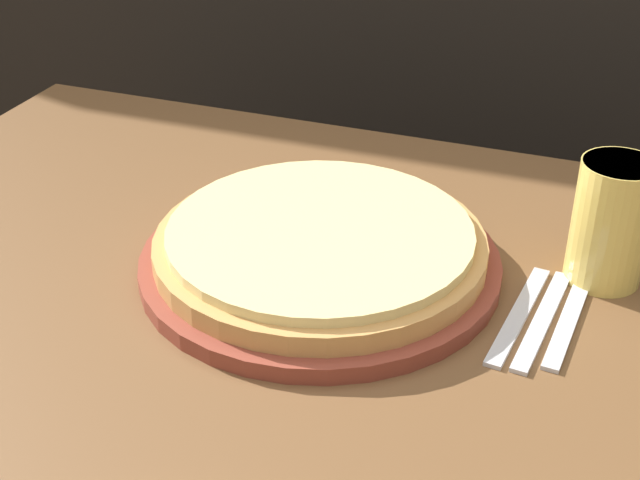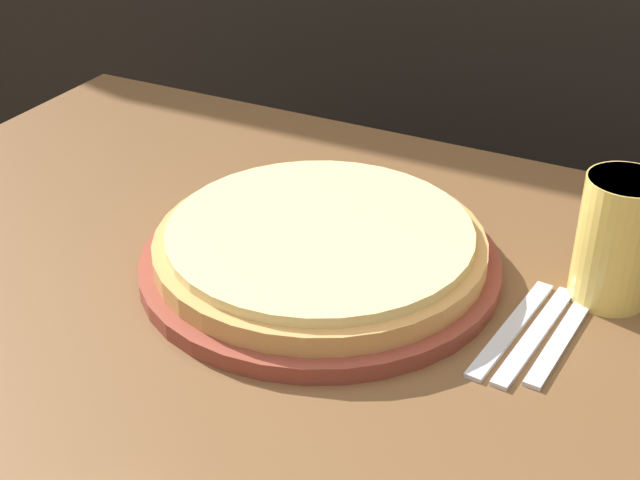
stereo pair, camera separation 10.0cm
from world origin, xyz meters
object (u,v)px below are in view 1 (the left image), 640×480
fork (519,315)px  spoon (567,325)px  dinner_knife (543,320)px  beer_glass (612,217)px  pizza_on_board (320,250)px

fork → spoon: 0.05m
fork → dinner_knife: (0.02, 0.00, 0.00)m
fork → dinner_knife: bearing=0.0°
spoon → dinner_knife: bearing=180.0°
dinner_knife → beer_glass: bearing=65.7°
pizza_on_board → fork: pizza_on_board is taller
pizza_on_board → spoon: size_ratio=2.50×
fork → spoon: size_ratio=1.17×
fork → pizza_on_board: bearing=176.8°
pizza_on_board → fork: bearing=-3.2°
beer_glass → fork: bearing=-124.3°
pizza_on_board → dinner_knife: 0.26m
pizza_on_board → dinner_knife: size_ratio=2.12×
spoon → beer_glass: bearing=77.5°
fork → dinner_knife: size_ratio=1.00×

